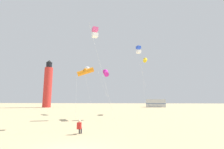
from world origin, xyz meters
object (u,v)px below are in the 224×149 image
kite_tube_orange (86,72)px  kite_tube_gold (145,60)px  kite_flyer_standing (79,126)px  rv_van_silver (156,103)px  lighthouse_distant (48,85)px  kite_box_rainbow (95,33)px  kite_tube_magenta (106,73)px  kite_tube_white (88,69)px  kite_box_blue (139,50)px

kite_tube_orange → kite_tube_gold: (9.92, 9.16, 3.84)m
kite_flyer_standing → kite_tube_orange: size_ratio=0.15×
rv_van_silver → lighthouse_distant: bearing=-177.4°
kite_box_rainbow → kite_tube_gold: 16.40m
kite_flyer_standing → kite_tube_gold: 22.30m
kite_tube_magenta → kite_flyer_standing: bearing=-95.2°
kite_flyer_standing → kite_tube_white: size_ratio=0.12×
kite_tube_white → kite_tube_magenta: 8.91m
kite_box_blue → lighthouse_distant: lighthouse_distant is taller
kite_tube_gold → kite_box_blue: bearing=-105.2°
kite_box_blue → rv_van_silver: kite_box_blue is taller
kite_flyer_standing → kite_box_rainbow: kite_box_rainbow is taller
kite_flyer_standing → lighthouse_distant: size_ratio=0.07×
kite_tube_gold → lighthouse_distant: 38.30m
kite_box_rainbow → rv_van_silver: (14.26, 40.63, -8.97)m
kite_tube_magenta → rv_van_silver: 37.37m
lighthouse_distant → rv_van_silver: lighthouse_distant is taller
kite_tube_orange → kite_tube_gold: kite_tube_gold is taller
kite_tube_orange → kite_tube_magenta: kite_tube_orange is taller
kite_tube_orange → kite_box_blue: size_ratio=0.68×
lighthouse_distant → rv_van_silver: bearing=6.3°
kite_tube_orange → kite_box_blue: kite_box_blue is taller
kite_tube_gold → kite_tube_white: kite_tube_gold is taller
kite_tube_white → kite_box_rainbow: bearing=-73.4°
kite_flyer_standing → rv_van_silver: (14.69, 44.30, 0.78)m
kite_tube_white → kite_tube_magenta: bearing=-58.2°
kite_box_rainbow → kite_tube_white: bearing=106.6°
kite_box_blue → lighthouse_distant: (-29.32, 29.17, -2.67)m
kite_tube_gold → rv_van_silver: kite_tube_gold is taller
kite_box_blue → kite_tube_gold: 7.57m
kite_flyer_standing → kite_tube_orange: bearing=-76.0°
kite_tube_gold → rv_van_silver: 28.47m
kite_box_rainbow → kite_tube_magenta: bearing=85.6°
kite_box_rainbow → kite_tube_gold: size_ratio=0.96×
kite_tube_orange → kite_tube_magenta: size_ratio=1.01×
kite_box_rainbow → kite_tube_white: (-4.08, 13.67, -1.53)m
kite_tube_orange → kite_tube_gold: 14.04m
kite_flyer_standing → lighthouse_distant: 46.96m
lighthouse_distant → kite_flyer_standing: bearing=-59.8°
rv_van_silver → kite_tube_magenta: bearing=-115.5°
kite_box_blue → kite_tube_white: 11.70m
kite_box_rainbow → rv_van_silver: kite_box_rainbow is taller
lighthouse_distant → rv_van_silver: 38.79m
kite_box_rainbow → kite_tube_white: size_ratio=1.15×
kite_tube_gold → kite_tube_magenta: 11.54m
kite_tube_white → kite_tube_orange: bearing=-78.3°
kite_tube_gold → kite_tube_orange: bearing=-137.3°
lighthouse_distant → kite_box_blue: bearing=-44.9°
kite_box_rainbow → kite_flyer_standing: bearing=-96.6°
kite_tube_orange → kite_tube_magenta: bearing=17.6°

